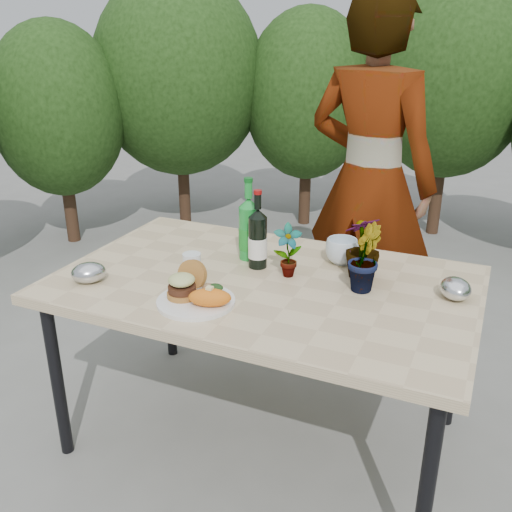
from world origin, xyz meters
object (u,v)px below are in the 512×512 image
at_px(wine_bottle, 258,239).
at_px(person, 370,182).
at_px(patio_table, 264,293).
at_px(dinner_plate, 196,302).

distance_m(wine_bottle, person, 0.86).
relative_size(patio_table, person, 0.86).
xyz_separation_m(wine_bottle, person, (0.26, 0.82, 0.06)).
bearing_deg(wine_bottle, person, 67.03).
height_order(patio_table, person, person).
height_order(patio_table, wine_bottle, wine_bottle).
relative_size(patio_table, wine_bottle, 4.95).
distance_m(dinner_plate, wine_bottle, 0.41).
bearing_deg(person, patio_table, 90.58).
distance_m(patio_table, person, 0.98).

